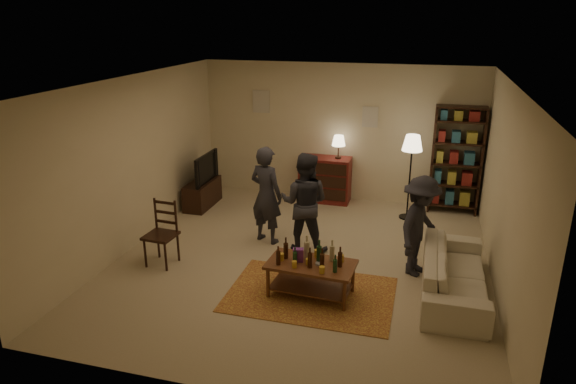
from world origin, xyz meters
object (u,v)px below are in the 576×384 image
at_px(coffee_table, 311,267).
at_px(person_by_sofa, 420,226).
at_px(floor_lamp, 412,149).
at_px(person_right, 304,203).
at_px(tv_stand, 202,187).
at_px(dining_chair, 163,230).
at_px(bookshelf, 456,159).
at_px(dresser, 325,178).
at_px(person_left, 266,195).
at_px(sofa, 455,273).

distance_m(coffee_table, person_by_sofa, 1.71).
height_order(floor_lamp, person_right, person_right).
bearing_deg(tv_stand, dining_chair, -79.36).
height_order(dining_chair, bookshelf, bookshelf).
bearing_deg(bookshelf, floor_lamp, -144.60).
bearing_deg(tv_stand, dresser, 22.07).
xyz_separation_m(floor_lamp, person_by_sofa, (0.25, -2.14, -0.58)).
xyz_separation_m(tv_stand, floor_lamp, (3.90, 0.42, 0.93)).
bearing_deg(coffee_table, person_by_sofa, 36.85).
xyz_separation_m(dresser, person_left, (-0.55, -2.15, 0.33)).
bearing_deg(tv_stand, person_by_sofa, -22.59).
bearing_deg(person_left, dresser, -85.11).
relative_size(tv_stand, dresser, 0.78).
bearing_deg(floor_lamp, sofa, -74.04).
height_order(bookshelf, person_left, bookshelf).
relative_size(dresser, floor_lamp, 0.87).
height_order(sofa, person_left, person_left).
bearing_deg(person_by_sofa, dining_chair, 121.23).
height_order(bookshelf, person_by_sofa, bookshelf).
xyz_separation_m(coffee_table, bookshelf, (1.89, 3.71, 0.62)).
xyz_separation_m(tv_stand, sofa, (4.64, -2.20, -0.08)).
height_order(dining_chair, tv_stand, tv_stand).
xyz_separation_m(dresser, floor_lamp, (1.64, -0.50, 0.84)).
xyz_separation_m(bookshelf, person_by_sofa, (-0.55, -2.70, -0.30)).
relative_size(floor_lamp, person_by_sofa, 1.06).
height_order(coffee_table, tv_stand, tv_stand).
height_order(dining_chair, floor_lamp, floor_lamp).
xyz_separation_m(dining_chair, person_left, (1.26, 1.16, 0.28)).
relative_size(bookshelf, sofa, 0.97).
distance_m(tv_stand, person_right, 2.80).
distance_m(dresser, floor_lamp, 1.91).
bearing_deg(dining_chair, coffee_table, -4.35).
bearing_deg(floor_lamp, tv_stand, -173.91).
distance_m(coffee_table, dining_chair, 2.38).
xyz_separation_m(floor_lamp, sofa, (0.75, -2.62, -1.01)).
distance_m(dining_chair, person_left, 1.73).
xyz_separation_m(dresser, sofa, (2.39, -3.11, -0.17)).
distance_m(bookshelf, person_left, 3.72).
distance_m(bookshelf, floor_lamp, 1.01).
bearing_deg(dresser, person_left, -104.26).
distance_m(tv_stand, floor_lamp, 4.03).
relative_size(dining_chair, tv_stand, 0.94).
bearing_deg(coffee_table, dining_chair, 171.69).
bearing_deg(person_by_sofa, sofa, -112.54).
bearing_deg(sofa, coffee_table, 106.12).
distance_m(dresser, person_by_sofa, 3.26).
distance_m(person_left, person_by_sofa, 2.49).
xyz_separation_m(dresser, person_by_sofa, (1.89, -2.64, 0.26)).
bearing_deg(tv_stand, person_right, -30.48).
bearing_deg(floor_lamp, person_right, -129.74).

